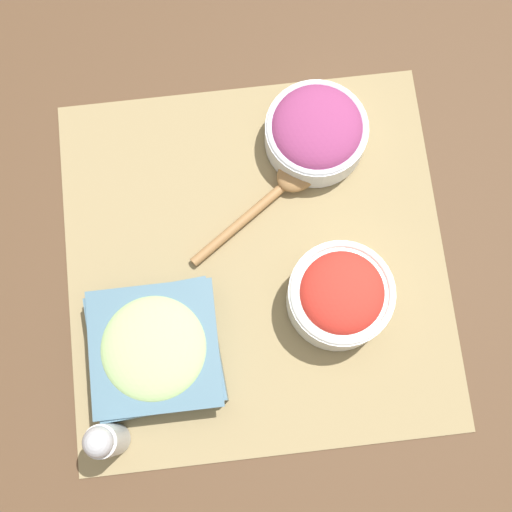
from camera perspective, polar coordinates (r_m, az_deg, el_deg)
ground_plane at (r=0.90m, az=0.00°, el=-0.47°), size 3.00×3.00×0.00m
placemat at (r=0.89m, az=0.00°, el=-0.45°), size 0.47×0.47×0.00m
tomato_bowl at (r=0.85m, az=6.75°, el=-3.15°), size 0.12×0.12×0.08m
onion_bowl at (r=0.91m, az=4.84°, el=9.93°), size 0.13×0.13×0.06m
cucumber_bowl at (r=0.85m, az=-8.07°, el=-7.40°), size 0.16×0.16×0.06m
wooden_spoon at (r=0.91m, az=2.31°, el=5.77°), size 0.14×0.19×0.03m
pepper_shaker at (r=0.83m, az=-11.95°, el=-14.26°), size 0.04×0.04×0.11m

